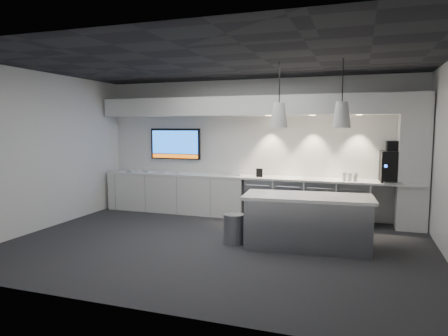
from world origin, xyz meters
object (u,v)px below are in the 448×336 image
(island, at_px, (307,222))
(bin, at_px, (234,229))
(wall_tv, at_px, (175,144))
(coffee_machine, at_px, (392,165))

(island, bearing_deg, bin, -178.55)
(wall_tv, distance_m, bin, 3.39)
(coffee_machine, bearing_deg, island, -129.66)
(wall_tv, relative_size, bin, 2.50)
(wall_tv, bearing_deg, coffee_machine, -2.98)
(island, bearing_deg, wall_tv, 142.92)
(wall_tv, relative_size, coffee_machine, 1.58)
(island, relative_size, coffee_machine, 2.66)
(wall_tv, distance_m, island, 4.14)
(wall_tv, xyz_separation_m, bin, (2.16, -2.26, -1.31))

